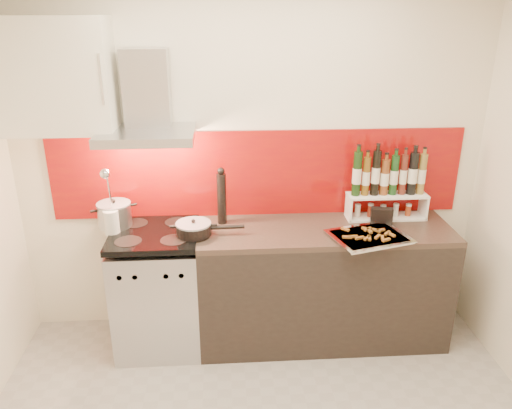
{
  "coord_description": "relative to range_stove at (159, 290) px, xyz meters",
  "views": [
    {
      "loc": [
        -0.2,
        -2.08,
        2.35
      ],
      "look_at": [
        0.0,
        0.95,
        1.15
      ],
      "focal_mm": 35.0,
      "sensor_mm": 36.0,
      "label": 1
    }
  ],
  "objects": [
    {
      "name": "back_wall",
      "position": [
        0.7,
        0.3,
        0.86
      ],
      "size": [
        3.4,
        0.02,
        2.6
      ],
      "primitive_type": "cube",
      "color": "silver",
      "rests_on": "ground"
    },
    {
      "name": "backsplash",
      "position": [
        0.75,
        0.29,
        0.78
      ],
      "size": [
        3.0,
        0.02,
        0.64
      ],
      "primitive_type": "cube",
      "color": "maroon",
      "rests_on": "back_wall"
    },
    {
      "name": "range_stove",
      "position": [
        0.0,
        0.0,
        0.0
      ],
      "size": [
        0.6,
        0.6,
        0.91
      ],
      "color": "#B7B7BA",
      "rests_on": "ground"
    },
    {
      "name": "counter",
      "position": [
        1.2,
        0.0,
        0.01
      ],
      "size": [
        1.8,
        0.6,
        0.9
      ],
      "color": "black",
      "rests_on": "ground"
    },
    {
      "name": "range_hood",
      "position": [
        0.0,
        0.14,
        1.3
      ],
      "size": [
        0.62,
        0.5,
        0.61
      ],
      "color": "#B7B7BA",
      "rests_on": "back_wall"
    },
    {
      "name": "upper_cabinet",
      "position": [
        -0.55,
        0.13,
        1.51
      ],
      "size": [
        0.7,
        0.35,
        0.72
      ],
      "primitive_type": "cube",
      "color": "silver",
      "rests_on": "back_wall"
    },
    {
      "name": "stock_pot",
      "position": [
        -0.28,
        0.12,
        0.56
      ],
      "size": [
        0.24,
        0.24,
        0.2
      ],
      "color": "#B7B7BA",
      "rests_on": "range_stove"
    },
    {
      "name": "saute_pan",
      "position": [
        0.29,
        -0.07,
        0.51
      ],
      "size": [
        0.47,
        0.24,
        0.11
      ],
      "color": "black",
      "rests_on": "range_stove"
    },
    {
      "name": "utensil_jar",
      "position": [
        -0.28,
        -0.0,
        0.6
      ],
      "size": [
        0.1,
        0.15,
        0.49
      ],
      "color": "silver",
      "rests_on": "range_stove"
    },
    {
      "name": "pepper_mill",
      "position": [
        0.47,
        0.14,
        0.66
      ],
      "size": [
        0.07,
        0.07,
        0.42
      ],
      "color": "black",
      "rests_on": "counter"
    },
    {
      "name": "step_shelf",
      "position": [
        1.68,
        0.15,
        0.71
      ],
      "size": [
        0.58,
        0.16,
        0.52
      ],
      "color": "white",
      "rests_on": "counter"
    },
    {
      "name": "caddy_box",
      "position": [
        1.61,
        0.04,
        0.52
      ],
      "size": [
        0.16,
        0.1,
        0.13
      ],
      "primitive_type": "cube",
      "rotation": [
        0.0,
        0.0,
        -0.23
      ],
      "color": "black",
      "rests_on": "counter"
    },
    {
      "name": "baking_tray",
      "position": [
        1.46,
        -0.19,
        0.47
      ],
      "size": [
        0.58,
        0.51,
        0.03
      ],
      "color": "silver",
      "rests_on": "counter"
    }
  ]
}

